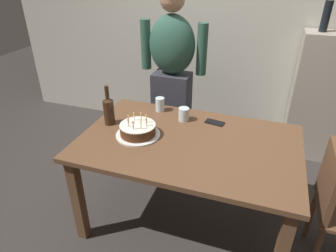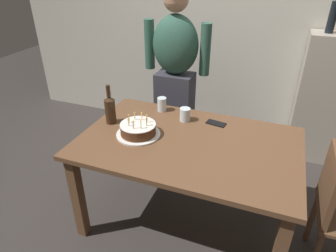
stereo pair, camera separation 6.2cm
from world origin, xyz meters
The scene contains 10 objects.
ground_plane centered at (0.00, 0.00, 0.00)m, with size 10.00×10.00×0.00m, color #332D2B.
back_wall centered at (0.00, 1.55, 1.30)m, with size 5.20×0.10×2.60m, color beige.
dining_table centered at (0.00, 0.00, 0.64)m, with size 1.50×0.96×0.74m.
birthday_cake centered at (-0.36, -0.05, 0.78)m, with size 0.31×0.31×0.15m.
water_glass_near centered at (-0.12, 0.28, 0.79)m, with size 0.08×0.08×0.10m, color silver.
water_glass_far centered at (-0.35, 0.37, 0.80)m, with size 0.07×0.07×0.11m, color silver.
wine_bottle centered at (-0.63, 0.04, 0.86)m, with size 0.08×0.08×0.30m.
cell_phone centered at (0.12, 0.31, 0.74)m, with size 0.14×0.07×0.01m, color black.
person_man_bearded centered at (-0.38, 0.78, 0.87)m, with size 0.61×0.27×1.66m.
shelf_cabinet centered at (1.03, 1.33, 0.64)m, with size 0.65×0.30×1.56m.
Camera 1 is at (0.44, -1.70, 1.84)m, focal length 32.06 mm.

